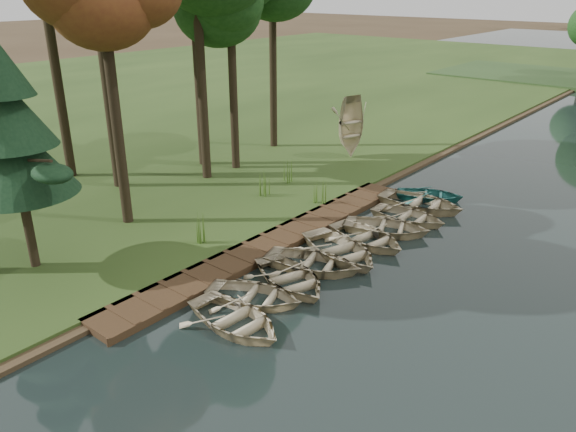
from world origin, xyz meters
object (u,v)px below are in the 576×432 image
Objects in this scene: rowboat_2 at (290,276)px; stored_rowboat at (350,151)px; rowboat_1 at (254,294)px; pine_tree at (10,133)px; rowboat_0 at (235,317)px; boardwalk at (275,242)px.

rowboat_2 is 0.98× the size of stored_rowboat.
pine_tree is at bearing 94.08° from rowboat_1.
pine_tree is at bearing 108.58° from rowboat_0.
stored_rowboat is at bearing 109.81° from boardwalk.
rowboat_1 is 9.34m from pine_tree.
rowboat_0 reaches higher than rowboat_1.
stored_rowboat is at bearing 27.19° from rowboat_0.
rowboat_1 is 1.61m from rowboat_2.
boardwalk is 4.66× the size of rowboat_2.
pine_tree reaches higher than stored_rowboat.
rowboat_0 is at bearing -60.89° from boardwalk.
stored_rowboat is at bearing 86.71° from pine_tree.
pine_tree is at bearing -125.59° from boardwalk.
boardwalk is 4.55× the size of stored_rowboat.
rowboat_0 is 1.00× the size of rowboat_2.
rowboat_2 is 0.44× the size of pine_tree.
rowboat_0 is (2.81, -5.05, 0.26)m from boardwalk.
boardwalk is 5.79m from rowboat_0.
rowboat_1 is at bearing 24.68° from pine_tree.
rowboat_1 is at bearing -57.88° from boardwalk.
pine_tree reaches higher than boardwalk.
rowboat_1 is 0.90× the size of stored_rowboat.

